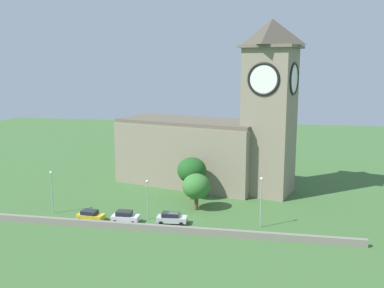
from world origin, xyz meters
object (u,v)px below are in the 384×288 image
Objects in this scene: streetlamp_west_mid at (147,193)px; tree_riverside_east at (196,186)px; car_silver at (172,218)px; car_yellow at (91,216)px; car_white at (125,217)px; streetlamp_central at (261,194)px; tree_riverside_west at (192,171)px; church at (215,138)px; streetlamp_west_end at (52,185)px.

streetlamp_west_mid is 1.04× the size of tree_riverside_east.
tree_riverside_east reaches higher than car_silver.
car_yellow is 9.32m from streetlamp_west_mid.
streetlamp_central is at bearing 5.35° from car_white.
car_yellow is 5.48m from car_white.
streetlamp_central is 1.00× the size of tree_riverside_west.
car_yellow is 0.56× the size of tree_riverside_west.
church is at bearing 55.14° from car_yellow.
tree_riverside_east is at bearing 28.22° from car_yellow.
car_yellow is at bearing -174.92° from car_silver.
car_white is at bearing -114.67° from church.
tree_riverside_east is at bearing 150.39° from streetlamp_central.
car_silver is at bearing 5.08° from car_yellow.
tree_riverside_west is at bearing 107.93° from tree_riverside_east.
streetlamp_central reaches higher than streetlamp_west_mid.
streetlamp_central is (17.08, -0.17, 0.72)m from streetlamp_west_mid.
church is 29.11m from car_yellow.
streetlamp_west_end reaches higher than tree_riverside_east.
streetlamp_central is 1.25× the size of tree_riverside_east.
car_silver is 0.61× the size of tree_riverside_west.
car_yellow is at bearing -15.90° from streetlamp_west_end.
streetlamp_west_mid is 12.33m from tree_riverside_west.
car_white is 20.48m from streetlamp_central.
car_yellow is 1.04× the size of car_white.
car_white is 0.54× the size of streetlamp_central.
streetlamp_west_mid reaches higher than car_silver.
church is 4.81× the size of streetlamp_central.
tree_riverside_east is at bearing 69.86° from car_silver.
car_yellow is (-15.88, -22.80, -8.69)m from church.
car_yellow is 8.45m from streetlamp_west_end.
streetlamp_central reaches higher than car_silver.
streetlamp_west_mid is at bearing -109.98° from church.
car_yellow is 0.56× the size of streetlamp_central.
church is 7.95× the size of car_silver.
streetlamp_west_mid is (-4.00, 1.08, 3.38)m from car_silver.
streetlamp_central is (19.99, 1.87, 4.06)m from car_white.
church is 22.56m from streetlamp_west_mid.
tree_riverside_west is (0.75, 12.43, 4.30)m from car_silver.
streetlamp_west_end is (-12.74, 1.93, 3.70)m from car_white.
streetlamp_west_mid is (8.39, 2.18, 3.42)m from car_yellow.
car_yellow is 0.70× the size of tree_riverside_east.
streetlamp_central is (13.08, 0.91, 4.11)m from car_silver.
streetlamp_west_mid is (2.91, 2.04, 3.33)m from car_white.
tree_riverside_east reaches higher than car_white.
streetlamp_central is at bearing 4.00° from car_silver.
tree_riverside_west is (7.66, 13.38, 4.24)m from car_white.
car_silver is 7.97m from tree_riverside_east.
streetlamp_central reaches higher than streetlamp_west_end.
car_silver is 0.66× the size of streetlamp_west_end.
car_yellow is 12.44m from car_silver.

